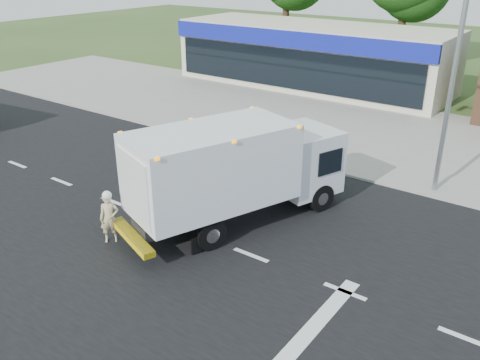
{
  "coord_description": "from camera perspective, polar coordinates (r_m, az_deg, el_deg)",
  "views": [
    {
      "loc": [
        7.23,
        -10.48,
        8.06
      ],
      "look_at": [
        -1.23,
        1.14,
        1.7
      ],
      "focal_mm": 38.0,
      "sensor_mm": 36.0,
      "label": 1
    }
  ],
  "objects": [
    {
      "name": "ground",
      "position": [
        15.07,
        1.24,
        -8.48
      ],
      "size": [
        120.0,
        120.0,
        0.0
      ],
      "primitive_type": "plane",
      "color": "#385123",
      "rests_on": "ground"
    },
    {
      "name": "road_asphalt",
      "position": [
        15.06,
        1.24,
        -8.46
      ],
      "size": [
        60.0,
        14.0,
        0.02
      ],
      "primitive_type": "cube",
      "color": "black",
      "rests_on": "ground"
    },
    {
      "name": "sidewalk",
      "position": [
        21.57,
        13.82,
        1.38
      ],
      "size": [
        60.0,
        2.4,
        0.12
      ],
      "primitive_type": "cube",
      "color": "gray",
      "rests_on": "ground"
    },
    {
      "name": "parking_apron",
      "position": [
        26.76,
        18.74,
        5.08
      ],
      "size": [
        60.0,
        9.0,
        0.02
      ],
      "primitive_type": "cube",
      "color": "gray",
      "rests_on": "ground"
    },
    {
      "name": "lane_markings",
      "position": [
        13.51,
        2.7,
        -12.69
      ],
      "size": [
        55.2,
        7.0,
        0.01
      ],
      "color": "silver",
      "rests_on": "road_asphalt"
    },
    {
      "name": "ems_box_truck",
      "position": [
        16.05,
        -0.58,
        1.46
      ],
      "size": [
        4.79,
        7.94,
        3.37
      ],
      "rotation": [
        0.0,
        0.0,
        1.22
      ],
      "color": "black",
      "rests_on": "ground"
    },
    {
      "name": "emergency_worker",
      "position": [
        15.87,
        -14.46,
        -4.03
      ],
      "size": [
        0.67,
        0.68,
        1.7
      ],
      "rotation": [
        0.0,
        0.0,
        0.84
      ],
      "color": "tan",
      "rests_on": "ground"
    },
    {
      "name": "retail_strip_mall",
      "position": [
        34.99,
        8.08,
        13.7
      ],
      "size": [
        18.0,
        6.2,
        4.0
      ],
      "color": "beige",
      "rests_on": "ground"
    },
    {
      "name": "traffic_signal_pole",
      "position": [
        18.98,
        21.22,
        12.81
      ],
      "size": [
        3.51,
        0.25,
        8.0
      ],
      "color": "gray",
      "rests_on": "ground"
    }
  ]
}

